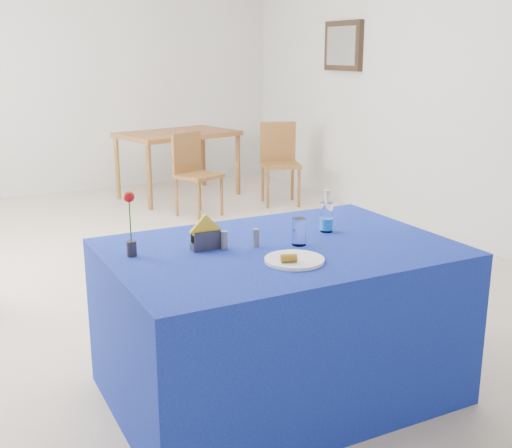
{
  "coord_description": "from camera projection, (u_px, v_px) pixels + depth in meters",
  "views": [
    {
      "loc": [
        -1.61,
        -4.29,
        1.65
      ],
      "look_at": [
        -0.38,
        -1.89,
        0.92
      ],
      "focal_mm": 45.0,
      "sensor_mm": 36.0,
      "label": 1
    }
  ],
  "objects": [
    {
      "name": "water_bottle",
      "position": [
        326.0,
        218.0,
        3.25
      ],
      "size": [
        0.07,
        0.07,
        0.21
      ],
      "color": "white",
      "rests_on": "blue_table"
    },
    {
      "name": "blue_table",
      "position": [
        279.0,
        321.0,
        3.12
      ],
      "size": [
        1.6,
        1.1,
        0.76
      ],
      "color": "#101895",
      "rests_on": "floor"
    },
    {
      "name": "banana_pieces",
      "position": [
        289.0,
        258.0,
        2.74
      ],
      "size": [
        0.08,
        0.06,
        0.04
      ],
      "color": "gold",
      "rests_on": "plate"
    },
    {
      "name": "chair_bg_right",
      "position": [
        279.0,
        157.0,
        7.08
      ],
      "size": [
        0.5,
        0.5,
        0.89
      ],
      "rotation": [
        0.0,
        0.0,
        -0.33
      ],
      "color": "olive",
      "rests_on": "floor"
    },
    {
      "name": "oak_table",
      "position": [
        178.0,
        139.0,
        7.33
      ],
      "size": [
        1.42,
        1.08,
        0.76
      ],
      "color": "#98592C",
      "rests_on": "floor"
    },
    {
      "name": "picture_frame",
      "position": [
        343.0,
        46.0,
        6.85
      ],
      "size": [
        0.06,
        0.64,
        0.52
      ],
      "primitive_type": "cube",
      "color": "black",
      "rests_on": "room_shell"
    },
    {
      "name": "salt_shaker",
      "position": [
        224.0,
        240.0,
        2.97
      ],
      "size": [
        0.03,
        0.03,
        0.08
      ],
      "primitive_type": "cylinder",
      "color": "slate",
      "rests_on": "blue_table"
    },
    {
      "name": "floor",
      "position": [
        186.0,
        277.0,
        4.83
      ],
      "size": [
        7.0,
        7.0,
        0.0
      ],
      "primitive_type": "plane",
      "color": "beige",
      "rests_on": "ground"
    },
    {
      "name": "room_shell",
      "position": [
        178.0,
        36.0,
        4.37
      ],
      "size": [
        7.0,
        7.0,
        7.0
      ],
      "color": "silver",
      "rests_on": "ground"
    },
    {
      "name": "rose_vase",
      "position": [
        130.0,
        225.0,
        2.84
      ],
      "size": [
        0.05,
        0.05,
        0.3
      ],
      "color": "#232328",
      "rests_on": "blue_table"
    },
    {
      "name": "pepper_shaker",
      "position": [
        256.0,
        238.0,
        3.0
      ],
      "size": [
        0.03,
        0.03,
        0.08
      ],
      "primitive_type": "cylinder",
      "color": "slate",
      "rests_on": "blue_table"
    },
    {
      "name": "picture_art",
      "position": [
        341.0,
        46.0,
        6.83
      ],
      "size": [
        0.02,
        0.52,
        0.4
      ],
      "primitive_type": "cube",
      "color": "#998C66",
      "rests_on": "room_shell"
    },
    {
      "name": "napkin_holder",
      "position": [
        206.0,
        239.0,
        2.96
      ],
      "size": [
        0.16,
        0.06,
        0.17
      ],
      "color": "#333438",
      "rests_on": "blue_table"
    },
    {
      "name": "chair_bg_left",
      "position": [
        193.0,
        168.0,
        6.55
      ],
      "size": [
        0.49,
        0.49,
        0.85
      ],
      "rotation": [
        0.0,
        0.0,
        0.38
      ],
      "color": "olive",
      "rests_on": "floor"
    },
    {
      "name": "drinking_glass",
      "position": [
        299.0,
        232.0,
        3.02
      ],
      "size": [
        0.07,
        0.07,
        0.13
      ],
      "primitive_type": "cylinder",
      "color": "white",
      "rests_on": "blue_table"
    },
    {
      "name": "plate",
      "position": [
        294.0,
        260.0,
        2.79
      ],
      "size": [
        0.26,
        0.26,
        0.01
      ],
      "primitive_type": "cylinder",
      "color": "white",
      "rests_on": "blue_table"
    }
  ]
}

